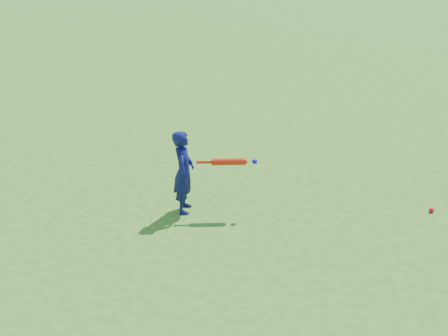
% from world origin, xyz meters
% --- Properties ---
extents(ground, '(80.00, 80.00, 0.00)m').
position_xyz_m(ground, '(0.00, 0.00, 0.00)').
color(ground, '#36771C').
rests_on(ground, ground).
extents(child, '(0.27, 0.40, 1.07)m').
position_xyz_m(child, '(-0.40, 0.41, 0.54)').
color(child, '#10134E').
rests_on(child, ground).
extents(ground_ball_red, '(0.06, 0.06, 0.06)m').
position_xyz_m(ground_ball_red, '(2.73, 0.62, 0.03)').
color(ground_ball_red, red).
rests_on(ground_ball_red, ground).
extents(bat_swing, '(0.74, 0.15, 0.08)m').
position_xyz_m(bat_swing, '(0.18, 0.43, 0.69)').
color(bat_swing, red).
rests_on(bat_swing, ground).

